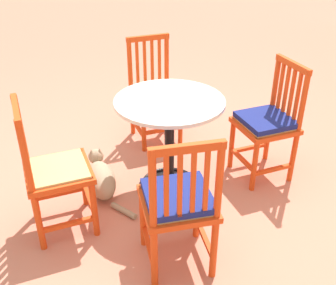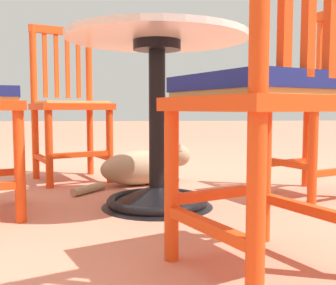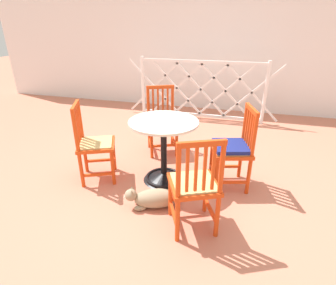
# 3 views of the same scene
# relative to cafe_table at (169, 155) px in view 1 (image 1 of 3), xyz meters

# --- Properties ---
(ground_plane) EXTENTS (24.00, 24.00, 0.00)m
(ground_plane) POSITION_rel_cafe_table_xyz_m (0.13, -0.13, -0.28)
(ground_plane) COLOR #C6755B
(cafe_table) EXTENTS (0.76, 0.76, 0.73)m
(cafe_table) POSITION_rel_cafe_table_xyz_m (0.00, 0.00, 0.00)
(cafe_table) COLOR black
(cafe_table) RESTS_ON ground_plane
(orange_chair_at_corner) EXTENTS (0.53, 0.53, 0.91)m
(orange_chair_at_corner) POSITION_rel_cafe_table_xyz_m (-0.24, 0.73, 0.16)
(orange_chair_at_corner) COLOR #D64214
(orange_chair_at_corner) RESTS_ON ground_plane
(orange_chair_near_fence) EXTENTS (0.53, 0.53, 0.91)m
(orange_chair_near_fence) POSITION_rel_cafe_table_xyz_m (-0.77, -0.18, 0.15)
(orange_chair_near_fence) COLOR #D64214
(orange_chair_near_fence) RESTS_ON ground_plane
(orange_chair_facing_out) EXTENTS (0.53, 0.53, 0.91)m
(orange_chair_facing_out) POSITION_rel_cafe_table_xyz_m (0.48, -0.70, 0.15)
(orange_chair_facing_out) COLOR #D64214
(orange_chair_facing_out) RESTS_ON ground_plane
(orange_chair_tucked_in) EXTENTS (0.50, 0.50, 0.91)m
(orange_chair_tucked_in) POSITION_rel_cafe_table_xyz_m (0.75, 0.09, 0.16)
(orange_chair_tucked_in) COLOR #D64214
(orange_chair_tucked_in) RESTS_ON ground_plane
(tabby_cat) EXTENTS (0.64, 0.48, 0.23)m
(tabby_cat) POSITION_rel_cafe_table_xyz_m (0.04, -0.51, -0.19)
(tabby_cat) COLOR #9E896B
(tabby_cat) RESTS_ON ground_plane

